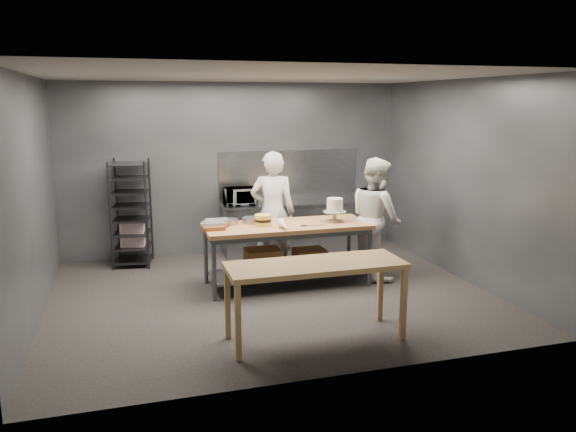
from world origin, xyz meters
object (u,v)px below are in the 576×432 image
(speed_rack, at_px, (131,214))
(chef_right, at_px, (376,218))
(layer_cake, at_px, (263,220))
(near_counter, at_px, (316,270))
(microwave, at_px, (240,196))
(frosted_cake_stand, at_px, (335,207))
(work_table, at_px, (285,247))
(chef_behind, at_px, (273,212))

(speed_rack, distance_m, chef_right, 3.97)
(chef_right, distance_m, layer_cake, 1.79)
(near_counter, distance_m, layer_cake, 1.96)
(chef_right, distance_m, microwave, 2.50)
(speed_rack, height_order, layer_cake, speed_rack)
(frosted_cake_stand, bearing_deg, work_table, 177.08)
(speed_rack, bearing_deg, layer_cake, -44.16)
(chef_behind, bearing_deg, frosted_cake_stand, 153.22)
(chef_right, xyz_separation_m, frosted_cake_stand, (-0.70, -0.06, 0.22))
(speed_rack, relative_size, chef_right, 0.95)
(chef_behind, bearing_deg, work_table, 108.32)
(near_counter, height_order, layer_cake, layer_cake)
(microwave, bearing_deg, chef_right, -45.75)
(work_table, relative_size, chef_right, 1.30)
(work_table, height_order, chef_right, chef_right)
(layer_cake, bearing_deg, speed_rack, 135.84)
(work_table, xyz_separation_m, speed_rack, (-2.13, 1.73, 0.28))
(chef_behind, distance_m, microwave, 1.14)
(layer_cake, bearing_deg, frosted_cake_stand, -1.49)
(frosted_cake_stand, bearing_deg, chef_right, 5.15)
(microwave, height_order, frosted_cake_stand, frosted_cake_stand)
(near_counter, height_order, chef_behind, chef_behind)
(chef_behind, distance_m, chef_right, 1.60)
(chef_right, height_order, frosted_cake_stand, chef_right)
(frosted_cake_stand, bearing_deg, microwave, 119.40)
(layer_cake, bearing_deg, near_counter, -86.50)
(work_table, height_order, near_counter, work_table)
(work_table, bearing_deg, chef_behind, 90.02)
(chef_behind, height_order, layer_cake, chef_behind)
(speed_rack, bearing_deg, chef_right, -25.51)
(speed_rack, relative_size, frosted_cake_stand, 5.01)
(frosted_cake_stand, xyz_separation_m, layer_cake, (-1.09, 0.03, -0.14))
(near_counter, bearing_deg, frosted_cake_stand, 63.32)
(microwave, bearing_deg, near_counter, -88.84)
(chef_behind, bearing_deg, layer_cake, 83.43)
(work_table, distance_m, chef_right, 1.49)
(chef_right, distance_m, frosted_cake_stand, 0.73)
(speed_rack, distance_m, frosted_cake_stand, 3.39)
(frosted_cake_stand, relative_size, layer_cake, 1.47)
(work_table, height_order, layer_cake, layer_cake)
(frosted_cake_stand, bearing_deg, speed_rack, 148.41)
(chef_right, height_order, layer_cake, chef_right)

